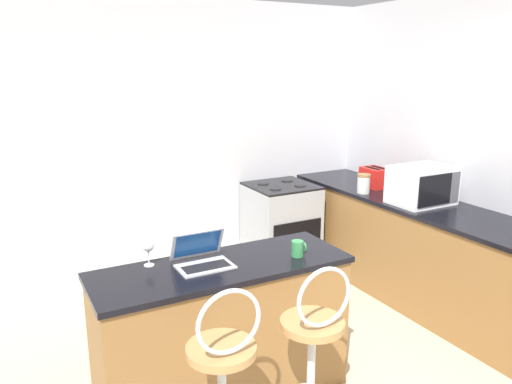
# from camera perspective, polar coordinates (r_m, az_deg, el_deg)

# --- Properties ---
(wall_back) EXTENTS (12.00, 0.06, 2.60)m
(wall_back) POSITION_cam_1_polar(r_m,az_deg,el_deg) (4.72, -8.47, 5.46)
(wall_back) COLOR silver
(wall_back) RESTS_ON ground_plane
(breakfast_bar) EXTENTS (1.53, 0.54, 0.88)m
(breakfast_bar) POSITION_cam_1_polar(r_m,az_deg,el_deg) (3.15, -3.75, -15.68)
(breakfast_bar) COLOR olive
(breakfast_bar) RESTS_ON ground_plane
(counter_right) EXTENTS (0.67, 3.22, 0.88)m
(counter_right) POSITION_cam_1_polar(r_m,az_deg,el_deg) (4.49, 19.44, -7.03)
(counter_right) COLOR olive
(counter_right) RESTS_ON ground_plane
(bar_stool_far) EXTENTS (0.40, 0.40, 1.05)m
(bar_stool_far) POSITION_cam_1_polar(r_m,az_deg,el_deg) (2.80, 6.56, -18.48)
(bar_stool_far) COLOR silver
(bar_stool_far) RESTS_ON ground_plane
(laptop) EXTENTS (0.32, 0.26, 0.20)m
(laptop) POSITION_cam_1_polar(r_m,az_deg,el_deg) (2.94, -6.23, -7.34)
(laptop) COLOR #B7BABF
(laptop) RESTS_ON breakfast_bar
(microwave) EXTENTS (0.50, 0.37, 0.32)m
(microwave) POSITION_cam_1_polar(r_m,az_deg,el_deg) (4.39, 18.45, 0.76)
(microwave) COLOR white
(microwave) RESTS_ON counter_right
(toaster) EXTENTS (0.21, 0.26, 0.19)m
(toaster) POSITION_cam_1_polar(r_m,az_deg,el_deg) (4.89, 13.45, 1.64)
(toaster) COLOR red
(toaster) RESTS_ON counter_right
(stove_range) EXTENTS (0.61, 0.61, 0.89)m
(stove_range) POSITION_cam_1_polar(r_m,az_deg,el_deg) (4.98, 2.88, -4.11)
(stove_range) COLOR #9EA3A8
(stove_range) RESTS_ON ground_plane
(wine_glass_short) EXTENTS (0.07, 0.07, 0.15)m
(wine_glass_short) POSITION_cam_1_polar(r_m,az_deg,el_deg) (2.96, -12.23, -6.18)
(wine_glass_short) COLOR silver
(wine_glass_short) RESTS_ON breakfast_bar
(storage_jar) EXTENTS (0.12, 0.12, 0.18)m
(storage_jar) POSITION_cam_1_polar(r_m,az_deg,el_deg) (4.63, 12.19, 0.95)
(storage_jar) COLOR silver
(storage_jar) RESTS_ON counter_right
(mug_green) EXTENTS (0.09, 0.07, 0.10)m
(mug_green) POSITION_cam_1_polar(r_m,az_deg,el_deg) (3.06, 4.74, -6.45)
(mug_green) COLOR #338447
(mug_green) RESTS_ON breakfast_bar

